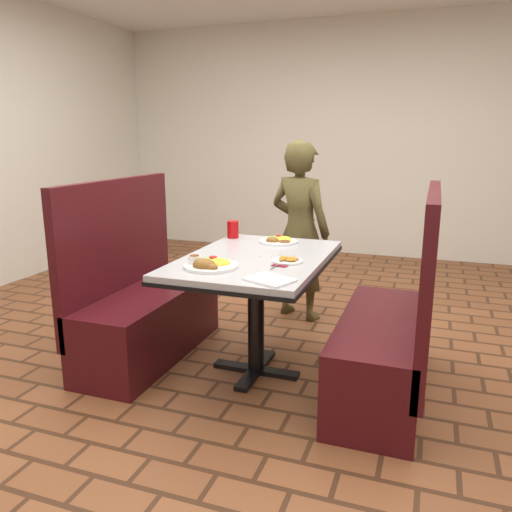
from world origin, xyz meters
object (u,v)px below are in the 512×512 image
at_px(dining_table, 256,272).
at_px(plantain_plate, 287,260).
at_px(red_tumbler, 233,229).
at_px(diner_person, 300,231).
at_px(booth_bench_left, 143,308).
at_px(near_dinner_plate, 210,262).
at_px(far_dinner_plate, 279,239).
at_px(booth_bench_right, 390,340).

bearing_deg(dining_table, plantain_plate, -20.47).
xyz_separation_m(dining_table, red_tumbler, (-0.34, 0.46, 0.16)).
relative_size(dining_table, diner_person, 0.85).
height_order(booth_bench_left, red_tumbler, booth_bench_left).
bearing_deg(red_tumbler, near_dinner_plate, -76.52).
relative_size(booth_bench_left, far_dinner_plate, 4.67).
xyz_separation_m(far_dinner_plate, red_tumbler, (-0.35, 0.04, 0.04)).
bearing_deg(booth_bench_left, diner_person, 53.96).
bearing_deg(plantain_plate, red_tumbler, 135.50).
distance_m(booth_bench_right, plantain_plate, 0.73).
bearing_deg(dining_table, booth_bench_left, 180.00).
height_order(plantain_plate, red_tumbler, red_tumbler).
relative_size(booth_bench_left, plantain_plate, 6.84).
height_order(near_dinner_plate, plantain_plate, near_dinner_plate).
height_order(booth_bench_right, red_tumbler, booth_bench_right).
xyz_separation_m(dining_table, plantain_plate, (0.22, -0.08, 0.11)).
xyz_separation_m(booth_bench_left, booth_bench_right, (1.60, 0.00, 0.00)).
bearing_deg(booth_bench_left, plantain_plate, -4.54).
distance_m(dining_table, red_tumbler, 0.59).
bearing_deg(near_dinner_plate, diner_person, 84.76).
bearing_deg(plantain_plate, far_dinner_plate, 112.16).
height_order(near_dinner_plate, far_dinner_plate, near_dinner_plate).
bearing_deg(dining_table, far_dinner_plate, 88.25).
distance_m(dining_table, plantain_plate, 0.25).
relative_size(diner_person, near_dinner_plate, 4.81).
distance_m(booth_bench_left, far_dinner_plate, 1.01).
distance_m(booth_bench_right, red_tumbler, 1.32).
distance_m(plantain_plate, red_tumbler, 0.78).
bearing_deg(diner_person, near_dinner_plate, 102.59).
distance_m(dining_table, booth_bench_right, 0.86).
distance_m(near_dinner_plate, plantain_plate, 0.44).
bearing_deg(red_tumbler, plantain_plate, -44.50).
distance_m(booth_bench_right, diner_person, 1.40).
xyz_separation_m(booth_bench_right, diner_person, (-0.81, 1.08, 0.38)).
height_order(near_dinner_plate, red_tumbler, red_tumbler).
xyz_separation_m(near_dinner_plate, far_dinner_plate, (0.16, 0.76, -0.01)).
relative_size(booth_bench_left, red_tumbler, 10.01).
xyz_separation_m(booth_bench_left, far_dinner_plate, (0.81, 0.42, 0.44)).
distance_m(diner_person, red_tumbler, 0.70).
bearing_deg(far_dinner_plate, booth_bench_left, -152.74).
xyz_separation_m(near_dinner_plate, plantain_plate, (0.36, 0.26, -0.02)).
height_order(far_dinner_plate, plantain_plate, far_dinner_plate).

